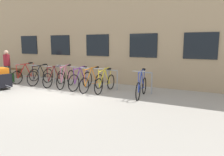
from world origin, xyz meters
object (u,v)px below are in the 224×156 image
(bicycle_pink, at_px, (66,78))
(bicycle_red, at_px, (26,75))
(bicycle_black, at_px, (41,76))
(wooden_bench, at_px, (12,71))
(bicycle_purple, at_px, (81,80))
(bicycle_blue, at_px, (141,87))
(bicycle_maroon, at_px, (55,78))
(person_by_bench, at_px, (7,64))
(bike_trailer, at_px, (1,78))
(backpack, at_px, (12,77))
(bicycle_yellow, at_px, (105,83))
(bicycle_orange, at_px, (92,82))

(bicycle_pink, bearing_deg, bicycle_red, 179.72)
(bicycle_black, relative_size, wooden_bench, 1.21)
(bicycle_purple, relative_size, bicycle_red, 1.00)
(bicycle_red, bearing_deg, bicycle_blue, -1.22)
(bicycle_maroon, distance_m, wooden_bench, 4.19)
(bicycle_red, bearing_deg, wooden_bench, 157.58)
(bicycle_purple, bearing_deg, bicycle_maroon, 178.02)
(person_by_bench, bearing_deg, bike_trailer, -45.10)
(bicycle_pink, height_order, bike_trailer, bicycle_pink)
(backpack, bearing_deg, bicycle_black, 32.74)
(backpack, bearing_deg, person_by_bench, -143.75)
(bicycle_yellow, height_order, backpack, bicycle_yellow)
(bicycle_purple, relative_size, bicycle_orange, 0.97)
(bicycle_black, distance_m, bicycle_orange, 3.04)
(bicycle_pink, distance_m, bike_trailer, 2.78)
(bicycle_pink, bearing_deg, bicycle_blue, -1.89)
(bicycle_blue, bearing_deg, bike_trailer, -165.80)
(bicycle_red, xyz_separation_m, person_by_bench, (-1.04, -0.25, 0.56))
(bicycle_orange, relative_size, wooden_bench, 1.23)
(bicycle_purple, bearing_deg, bicycle_pink, 177.45)
(bicycle_blue, distance_m, bicycle_orange, 2.17)
(bicycle_red, xyz_separation_m, bicycle_blue, (6.23, -0.13, 0.01))
(bicycle_red, relative_size, person_by_bench, 1.05)
(bicycle_blue, xyz_separation_m, person_by_bench, (-7.27, -0.11, 0.55))
(backpack, bearing_deg, bicycle_orange, 27.01)
(bicycle_orange, bearing_deg, bicycle_yellow, 12.70)
(bicycle_maroon, bearing_deg, bicycle_yellow, 0.04)
(bicycle_pink, bearing_deg, bicycle_purple, -2.55)
(bicycle_maroon, relative_size, bicycle_red, 1.02)
(bicycle_orange, xyz_separation_m, wooden_bench, (-6.23, 1.02, -0.01))
(bicycle_red, xyz_separation_m, backpack, (-0.82, -0.21, -0.15))
(bike_trailer, bearing_deg, bicycle_blue, 14.20)
(bicycle_black, xyz_separation_m, bicycle_red, (-1.02, -0.01, -0.01))
(bicycle_purple, bearing_deg, backpack, -177.91)
(bicycle_red, bearing_deg, backpack, -165.88)
(bike_trailer, xyz_separation_m, person_by_bench, (-1.37, 1.38, 0.46))
(bicycle_blue, bearing_deg, wooden_bench, 173.01)
(bicycle_yellow, bearing_deg, wooden_bench, 172.50)
(bicycle_maroon, relative_size, bike_trailer, 1.17)
(bicycle_purple, distance_m, backpack, 4.26)
(wooden_bench, height_order, backpack, wooden_bench)
(person_by_bench, bearing_deg, bicycle_black, 7.13)
(bicycle_pink, xyz_separation_m, wooden_bench, (-4.77, 0.91, -0.04))
(wooden_bench, bearing_deg, bicycle_maroon, -12.33)
(bicycle_blue, bearing_deg, bicycle_maroon, 178.21)
(bicycle_maroon, bearing_deg, bike_trailer, -134.34)
(wooden_bench, distance_m, person_by_bench, 1.70)
(bicycle_maroon, height_order, bicycle_orange, bicycle_orange)
(bicycle_purple, bearing_deg, bike_trailer, -153.14)
(bicycle_purple, distance_m, person_by_bench, 4.52)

